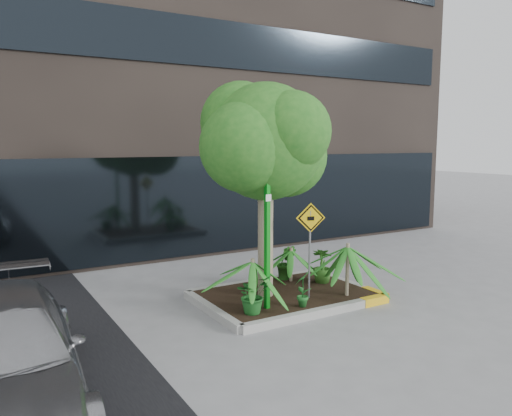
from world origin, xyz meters
TOP-DOWN VIEW (x-y plane):
  - ground at (0.00, 0.00)m, footprint 80.00×80.00m
  - building at (0.50, 8.50)m, footprint 18.00×8.00m
  - planter at (0.23, 0.27)m, footprint 3.35×2.36m
  - tree at (-0.22, 0.38)m, footprint 2.80×2.48m
  - palm_front at (1.11, -0.45)m, footprint 1.14×1.14m
  - palm_left at (-0.79, -0.13)m, footprint 1.00×1.00m
  - palm_back at (0.76, 0.92)m, footprint 0.80×0.80m
  - shrub_a at (-0.94, -0.39)m, footprint 0.72×0.72m
  - shrub_b at (1.27, 0.50)m, footprint 0.57×0.57m
  - shrub_c at (-0.00, -0.55)m, footprint 0.49×0.49m
  - shrub_d at (0.74, 1.07)m, footprint 0.58×0.58m
  - street_sign_post at (-0.55, -0.24)m, footprint 0.87×0.81m
  - cattle_sign at (0.39, -0.22)m, footprint 0.52×0.21m

SIDE VIEW (x-z plane):
  - ground at x=0.00m, z-range 0.00..0.00m
  - planter at x=0.23m, z-range 0.03..0.18m
  - shrub_a at x=-0.94m, z-range 0.15..0.80m
  - shrub_c at x=0.00m, z-range 0.15..0.82m
  - shrub_b at x=1.27m, z-range 0.15..0.87m
  - shrub_d at x=0.74m, z-range 0.15..0.90m
  - palm_back at x=0.76m, z-range 0.37..1.26m
  - palm_left at x=-0.79m, z-range 0.42..1.53m
  - palm_front at x=1.11m, z-range 0.46..1.73m
  - cattle_sign at x=0.39m, z-range 0.47..2.27m
  - street_sign_post at x=-0.55m, z-range 0.33..3.08m
  - tree at x=-0.22m, z-range 0.97..5.16m
  - building at x=0.50m, z-range 0.00..15.00m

